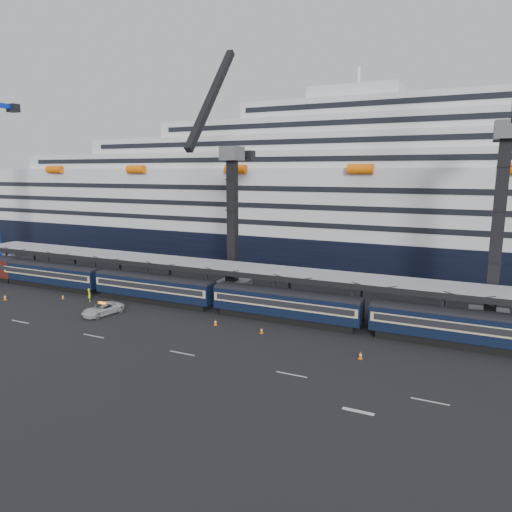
% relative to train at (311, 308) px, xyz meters
% --- Properties ---
extents(ground, '(260.00, 260.00, 0.00)m').
position_rel_train_xyz_m(ground, '(4.65, -10.00, -2.20)').
color(ground, black).
rests_on(ground, ground).
extents(lane_markings, '(111.00, 4.27, 0.02)m').
position_rel_train_xyz_m(lane_markings, '(12.80, -15.23, -2.19)').
color(lane_markings, beige).
rests_on(lane_markings, ground).
extents(train, '(133.05, 3.00, 4.05)m').
position_rel_train_xyz_m(train, '(0.00, 0.00, 0.00)').
color(train, black).
rests_on(train, ground).
extents(canopy, '(130.00, 6.25, 5.53)m').
position_rel_train_xyz_m(canopy, '(4.65, 4.00, 3.05)').
color(canopy, '#93959B').
rests_on(canopy, ground).
extents(cruise_ship, '(214.09, 28.84, 34.00)m').
position_rel_train_xyz_m(cruise_ship, '(3.57, 35.99, 10.14)').
color(cruise_ship, black).
rests_on(cruise_ship, ground).
extents(crane_dark_near, '(4.50, 17.75, 35.08)m').
position_rel_train_xyz_m(crane_dark_near, '(-15.35, 8.59, 9.73)').
color(crane_dark_near, '#505358').
rests_on(crane_dark_near, ground).
extents(crane_dark_mid, '(4.50, 18.24, 39.64)m').
position_rel_train_xyz_m(crane_dark_mid, '(19.65, 7.59, 11.16)').
color(crane_dark_mid, '#505358').
rests_on(crane_dark_mid, ground).
extents(pickup_truck, '(3.60, 5.89, 1.53)m').
position_rel_train_xyz_m(pickup_truck, '(-26.03, -7.48, -1.44)').
color(pickup_truck, silver).
rests_on(pickup_truck, ground).
extents(worker, '(0.82, 0.78, 1.89)m').
position_rel_train_xyz_m(worker, '(-32.18, -3.47, -1.25)').
color(worker, '#C5FC0D').
rests_on(worker, ground).
extents(traffic_cone_a, '(0.43, 0.43, 0.86)m').
position_rel_train_xyz_m(traffic_cone_a, '(-43.89, -8.10, -1.78)').
color(traffic_cone_a, '#FF6A08').
rests_on(traffic_cone_a, ground).
extents(traffic_cone_b, '(0.34, 0.34, 0.68)m').
position_rel_train_xyz_m(traffic_cone_b, '(-36.72, -4.15, -1.86)').
color(traffic_cone_b, '#FF6A08').
rests_on(traffic_cone_b, ground).
extents(traffic_cone_c, '(0.38, 0.38, 0.76)m').
position_rel_train_xyz_m(traffic_cone_c, '(-10.56, -4.94, -1.82)').
color(traffic_cone_c, '#FF6A08').
rests_on(traffic_cone_c, ground).
extents(traffic_cone_d, '(0.36, 0.36, 0.72)m').
position_rel_train_xyz_m(traffic_cone_d, '(-4.30, -5.18, -1.84)').
color(traffic_cone_d, '#FF6A08').
rests_on(traffic_cone_d, ground).
extents(traffic_cone_e, '(0.40, 0.40, 0.80)m').
position_rel_train_xyz_m(traffic_cone_e, '(7.66, -7.75, -1.80)').
color(traffic_cone_e, '#FF6A08').
rests_on(traffic_cone_e, ground).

